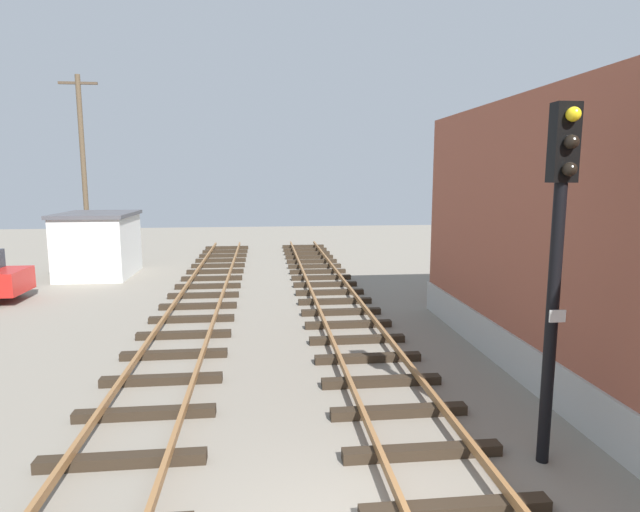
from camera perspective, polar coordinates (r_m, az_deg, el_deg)
The scene contains 3 objects.
signal_mast at distance 8.21m, azimuth 24.48°, elevation 1.15°, with size 0.36×0.40×5.32m.
control_hut at distance 24.62m, azimuth -23.03°, elevation 1.19°, with size 3.00×3.80×2.76m.
utility_pole_far at distance 28.34m, azimuth -24.38°, elevation 8.82°, with size 1.80×0.24×9.10m.
Camera 1 is at (-0.96, -5.19, 4.31)m, focal length 29.35 mm.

